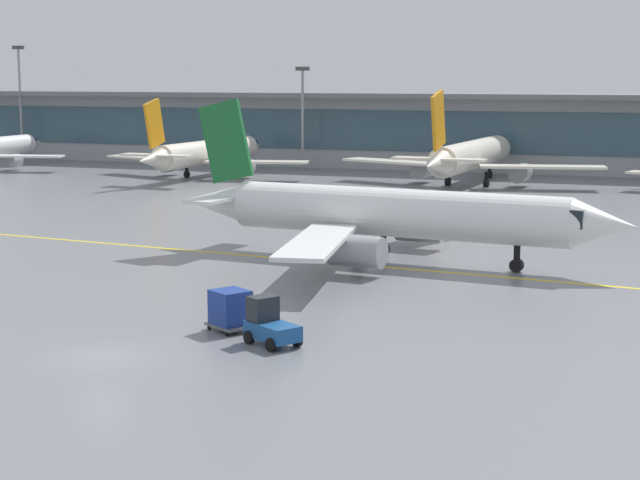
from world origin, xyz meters
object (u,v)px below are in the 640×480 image
Objects in this scene: gate_airplane_2 at (471,156)px; baggage_tug at (270,325)px; taxiing_regional_jet at (392,214)px; apron_light_mast_0 at (20,98)px; apron_light_mast_1 at (303,113)px; cargo_dolly_lead at (230,309)px; gate_airplane_1 at (206,153)px.

baggage_tug is (5.60, -70.72, -2.24)m from gate_airplane_2.
apron_light_mast_0 is at bearing 145.55° from taxiing_regional_jet.
taxiing_regional_jet is 2.42× the size of apron_light_mast_1.
baggage_tug is at bearing -0.00° from cargo_dolly_lead.
apron_light_mast_1 reaches higher than gate_airplane_1.
cargo_dolly_lead is at bearing -174.08° from gate_airplane_2.
taxiing_regional_jet is 1.96× the size of apron_light_mast_0.
apron_light_mast_0 is 1.23× the size of apron_light_mast_1.
cargo_dolly_lead is 84.77m from apron_light_mast_1.
gate_airplane_1 is 75.37m from cargo_dolly_lead.
apron_light_mast_0 reaches higher than apron_light_mast_1.
apron_light_mast_1 reaches higher than baggage_tug.
apron_light_mast_1 is (-23.75, 11.20, 3.98)m from gate_airplane_2.
cargo_dolly_lead is (-2.03, -20.35, -2.03)m from taxiing_regional_jet.
gate_airplane_2 is 67.61m from apron_light_mast_0.
gate_airplane_2 is (30.93, 1.71, 0.32)m from gate_airplane_1.
apron_light_mast_1 reaches higher than cargo_dolly_lead.
apron_light_mast_0 is at bearing 162.40° from cargo_dolly_lead.
taxiing_regional_jet is (4.94, -48.69, -0.05)m from gate_airplane_2.
baggage_tug is at bearing -171.96° from gate_airplane_2.
apron_light_mast_1 is at bearing -1.44° from apron_light_mast_0.
gate_airplane_1 reaches higher than baggage_tug.
apron_light_mast_0 reaches higher than baggage_tug.
cargo_dolly_lead is at bearing -89.58° from taxiing_regional_jet.
apron_light_mast_0 is at bearing 162.90° from baggage_tug.
apron_light_mast_1 is (-28.69, 59.90, 4.02)m from taxiing_regional_jet.
baggage_tug is 110.06m from apron_light_mast_0.
apron_light_mast_1 is (-29.35, 81.92, 6.22)m from baggage_tug.
gate_airplane_1 is at bearing 148.70° from cargo_dolly_lead.
taxiing_regional_jet is 66.54m from apron_light_mast_1.
gate_airplane_2 is at bearing 124.43° from cargo_dolly_lead.
baggage_tug is (36.52, -69.01, -1.92)m from gate_airplane_1.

